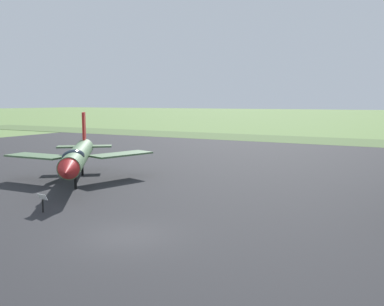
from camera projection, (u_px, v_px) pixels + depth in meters
The scene contains 5 objects.
ground_plane at pixel (126, 237), 17.57m from camera, with size 600.00×600.00×0.00m, color #607F42.
asphalt_apron at pixel (254, 177), 31.42m from camera, with size 94.61×52.93×0.05m, color #28282B.
grass_verge_strip at pixel (332, 141), 59.75m from camera, with size 154.61×12.00×0.06m, color #4E6637.
jet_fighter_front_left at pixel (78, 155), 28.94m from camera, with size 10.41×12.07×4.84m.
info_placard_front_left at pixel (43, 201), 21.23m from camera, with size 0.66×0.23×1.02m.
Camera 1 is at (10.57, -13.60, 5.71)m, focal length 38.72 mm.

